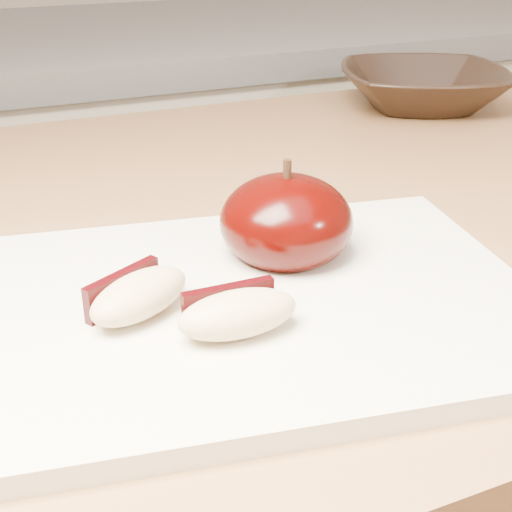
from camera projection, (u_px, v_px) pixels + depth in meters
name	position (u px, v px, depth m)	size (l,w,h in m)	color
back_cabinet	(65.00, 296.00, 1.31)	(2.40, 0.62, 0.94)	silver
cutting_board	(256.00, 304.00, 0.42)	(0.33, 0.24, 0.01)	silver
apple_half	(286.00, 222.00, 0.46)	(0.09, 0.09, 0.07)	black
apple_wedge_a	(138.00, 295.00, 0.39)	(0.07, 0.06, 0.02)	#DABC8A
apple_wedge_b	(237.00, 313.00, 0.38)	(0.07, 0.03, 0.02)	#DABC8A
bowl	(422.00, 87.00, 0.84)	(0.19, 0.19, 0.05)	black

